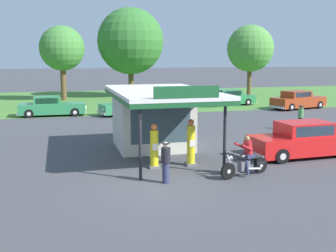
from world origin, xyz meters
name	(u,v)px	position (x,y,z in m)	size (l,w,h in m)	color
ground_plane	(160,183)	(0.00, 0.00, 0.00)	(300.00, 300.00, 0.00)	#424247
grass_verge_strip	(92,100)	(0.00, 30.00, 0.00)	(120.00, 24.00, 0.01)	#477A33
service_station_kiosk	(154,114)	(1.06, 5.41, 1.79)	(4.25, 7.79, 3.51)	beige
gas_pump_nearside	(154,148)	(0.26, 2.04, 0.84)	(0.44, 0.44, 1.85)	slate
gas_pump_offside	(191,144)	(1.85, 2.04, 0.90)	(0.44, 0.44, 1.98)	slate
motorcycle_with_rider	(246,160)	(3.39, -0.02, 0.65)	(2.23, 0.90, 1.58)	black
featured_classic_sedan	(306,141)	(7.46, 2.20, 0.74)	(5.55, 2.05, 1.62)	red
parked_car_back_row_far_right	(51,107)	(-4.02, 18.99, 0.69)	(5.19, 2.04, 1.52)	#2D844C
parked_car_back_row_far_left	(227,98)	(11.89, 21.90, 0.67)	(5.69, 2.42, 1.48)	#2D844C
parked_car_back_row_centre_left	(135,106)	(2.39, 18.06, 0.70)	(5.78, 2.97, 1.56)	#2D844C
parked_car_back_row_left	(298,100)	(16.94, 17.91, 0.73)	(5.59, 3.11, 1.59)	#993819
bystander_leaning_by_kiosk	(301,117)	(11.08, 8.32, 0.84)	(0.35, 0.35, 1.58)	black
bystander_admiring_sedan	(166,161)	(0.20, -0.10, 0.81)	(0.34, 0.34, 1.53)	#2D3351
tree_oak_right	(63,49)	(-2.76, 30.72, 5.28)	(4.64, 4.64, 7.72)	brown
tree_oak_far_right	(250,49)	(18.59, 31.05, 5.48)	(5.47, 5.47, 8.23)	brown
tree_oak_far_left	(130,41)	(4.60, 32.48, 6.24)	(7.41, 7.41, 9.95)	brown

